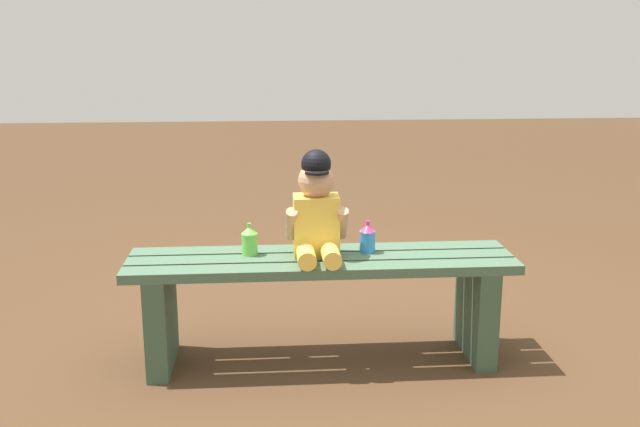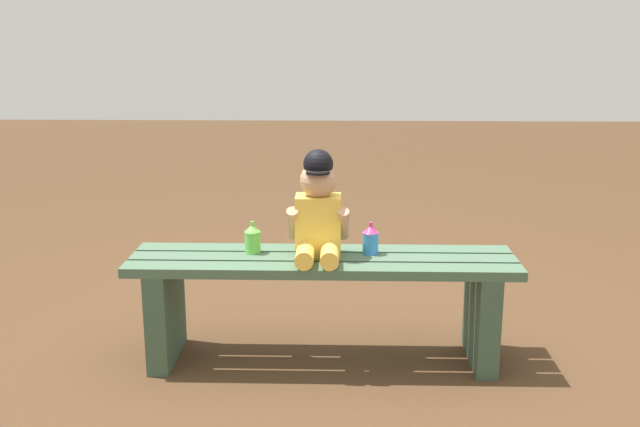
{
  "view_description": "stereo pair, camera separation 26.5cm",
  "coord_description": "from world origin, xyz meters",
  "px_view_note": "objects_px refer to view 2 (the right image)",
  "views": [
    {
      "loc": [
        -0.2,
        -2.62,
        1.24
      ],
      "look_at": [
        -0.01,
        -0.05,
        0.6
      ],
      "focal_mm": 40.88,
      "sensor_mm": 36.0,
      "label": 1
    },
    {
      "loc": [
        0.06,
        -2.62,
        1.24
      ],
      "look_at": [
        -0.01,
        -0.05,
        0.6
      ],
      "focal_mm": 40.88,
      "sensor_mm": 36.0,
      "label": 2
    }
  ],
  "objects_px": {
    "sippy_cup_right": "(371,239)",
    "park_bench": "(323,291)",
    "sippy_cup_left": "(253,238)",
    "child_figure": "(318,211)"
  },
  "relations": [
    {
      "from": "park_bench",
      "to": "child_figure",
      "type": "xyz_separation_m",
      "value": [
        -0.02,
        0.01,
        0.31
      ]
    },
    {
      "from": "sippy_cup_left",
      "to": "park_bench",
      "type": "bearing_deg",
      "value": -9.39
    },
    {
      "from": "child_figure",
      "to": "sippy_cup_left",
      "type": "distance_m",
      "value": 0.28
    },
    {
      "from": "sippy_cup_left",
      "to": "sippy_cup_right",
      "type": "distance_m",
      "value": 0.45
    },
    {
      "from": "park_bench",
      "to": "sippy_cup_right",
      "type": "bearing_deg",
      "value": 13.8
    },
    {
      "from": "park_bench",
      "to": "sippy_cup_left",
      "type": "bearing_deg",
      "value": 170.61
    },
    {
      "from": "park_bench",
      "to": "sippy_cup_right",
      "type": "relative_size",
      "value": 11.75
    },
    {
      "from": "sippy_cup_right",
      "to": "park_bench",
      "type": "bearing_deg",
      "value": -166.2
    },
    {
      "from": "child_figure",
      "to": "sippy_cup_left",
      "type": "xyz_separation_m",
      "value": [
        -0.25,
        0.04,
        -0.12
      ]
    },
    {
      "from": "sippy_cup_right",
      "to": "sippy_cup_left",
      "type": "bearing_deg",
      "value": 180.0
    }
  ]
}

